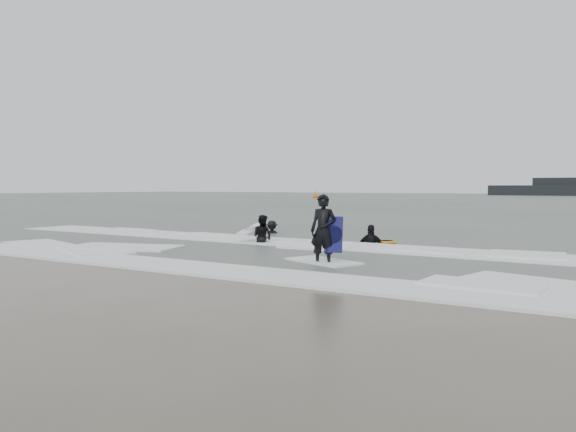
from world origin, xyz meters
The scene contains 10 objects.
ground centered at (0.00, 0.00, 0.00)m, with size 320.00×320.00×0.00m, color brown.
sea centered at (0.00, 80.00, 0.06)m, with size 320.00×320.00×0.00m, color #47544C.
surfer_centre centered at (3.22, 1.71, 0.00)m, with size 0.71×0.46×1.94m, color black.
surfer_wading centered at (-1.43, 5.48, 0.00)m, with size 0.79×0.62×1.63m, color black.
surfer_breaker centered at (-3.42, 9.04, 0.00)m, with size 0.95×0.55×1.47m, color black.
surfer_right_near centered at (1.94, 7.67, 0.00)m, with size 1.10×0.46×1.87m, color black.
surf_foam centered at (0.00, 3.70, 0.04)m, with size 30.03×9.06×0.09m.
bodyboards centered at (1.34, 5.03, 0.50)m, with size 5.96×6.81×1.25m.
buoy centered at (-39.63, 76.21, 0.42)m, with size 1.00×1.00×1.65m.
vessel_horizon centered at (-6.58, 130.99, 1.53)m, with size 30.37×5.42×4.12m.
Camera 1 is at (10.42, -11.30, 2.11)m, focal length 35.00 mm.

